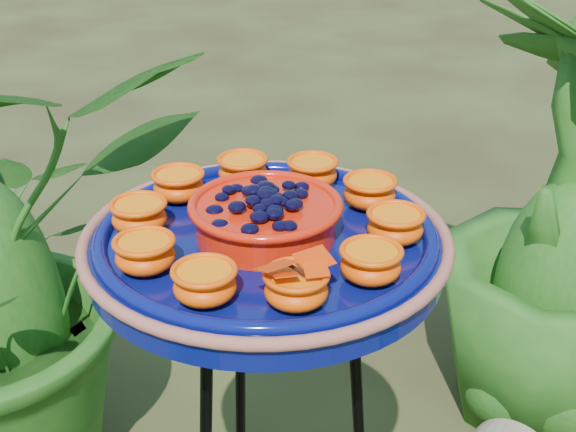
% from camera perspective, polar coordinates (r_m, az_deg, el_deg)
% --- Properties ---
extents(feeder_dish, '(0.44, 0.44, 0.10)m').
position_cam_1_polar(feeder_dish, '(0.94, -1.58, -1.50)').
color(feeder_dish, '#070D54').
rests_on(feeder_dish, tripod_stand).
extents(shrub_back_right, '(0.62, 0.62, 1.01)m').
position_cam_1_polar(shrub_back_right, '(1.84, 19.42, -0.34)').
color(shrub_back_right, '#184D14').
rests_on(shrub_back_right, ground).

